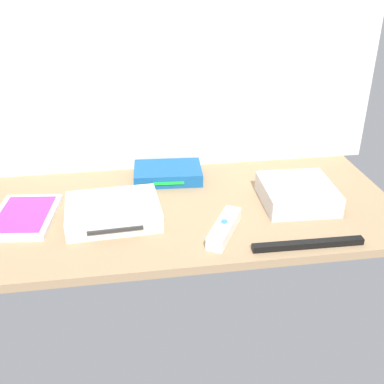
{
  "coord_description": "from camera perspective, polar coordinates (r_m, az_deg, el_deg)",
  "views": [
    {
      "loc": [
        -14.89,
        -97.04,
        55.63
      ],
      "look_at": [
        0.0,
        0.0,
        4.0
      ],
      "focal_mm": 43.46,
      "sensor_mm": 36.0,
      "label": 1
    }
  ],
  "objects": [
    {
      "name": "remote_wand",
      "position": [
        1.02,
        3.98,
        -4.45
      ],
      "size": [
        10.34,
        14.68,
        3.4
      ],
      "rotation": [
        0.0,
        0.0,
        -0.51
      ],
      "color": "white",
      "rests_on": "ground_plane"
    },
    {
      "name": "ground_plane",
      "position": [
        1.13,
        0.0,
        -2.24
      ],
      "size": [
        100.0,
        48.0,
        2.0
      ],
      "primitive_type": "cube",
      "color": "#9E7F5B",
      "rests_on": "ground"
    },
    {
      "name": "game_console",
      "position": [
        1.08,
        -9.66,
        -2.38
      ],
      "size": [
        21.87,
        17.4,
        4.4
      ],
      "rotation": [
        0.0,
        0.0,
        0.06
      ],
      "color": "white",
      "rests_on": "ground_plane"
    },
    {
      "name": "sensor_bar",
      "position": [
        1.01,
        14.06,
        -6.24
      ],
      "size": [
        24.03,
        2.26,
        1.4
      ],
      "primitive_type": "cube",
      "rotation": [
        0.0,
        0.0,
        -0.02
      ],
      "color": "black",
      "rests_on": "ground_plane"
    },
    {
      "name": "game_case",
      "position": [
        1.14,
        -19.91,
        -2.87
      ],
      "size": [
        15.8,
        20.5,
        1.56
      ],
      "rotation": [
        0.0,
        0.0,
        -0.12
      ],
      "color": "white",
      "rests_on": "ground_plane"
    },
    {
      "name": "network_router",
      "position": [
        1.26,
        -2.99,
        2.32
      ],
      "size": [
        18.78,
        13.26,
        3.4
      ],
      "rotation": [
        0.0,
        0.0,
        -0.07
      ],
      "color": "#145193",
      "rests_on": "ground_plane"
    },
    {
      "name": "back_wall",
      "position": [
        1.25,
        -1.79,
        16.81
      ],
      "size": [
        110.0,
        1.2,
        64.0
      ],
      "primitive_type": "cube",
      "color": "silver",
      "rests_on": "ground"
    },
    {
      "name": "mini_computer",
      "position": [
        1.16,
        12.79,
        -0.16
      ],
      "size": [
        17.65,
        17.65,
        5.3
      ],
      "rotation": [
        0.0,
        0.0,
        -0.04
      ],
      "color": "silver",
      "rests_on": "ground_plane"
    }
  ]
}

